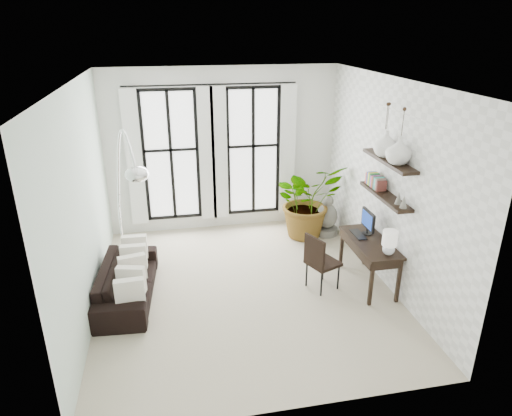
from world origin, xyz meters
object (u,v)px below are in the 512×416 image
object	(u,v)px
sofa	(127,281)
arc_lamp	(125,168)
buddha	(327,218)
plant	(307,200)
desk_chair	(319,259)
desk	(371,245)

from	to	relation	value
sofa	arc_lamp	world-z (taller)	arc_lamp
sofa	buddha	xyz separation A→B (m)	(3.73, 1.58, 0.07)
plant	desk_chair	bearing A→B (deg)	-101.45
desk	buddha	size ratio (longest dim) A/B	1.57
desk_chair	arc_lamp	bearing A→B (deg)	140.89
buddha	sofa	bearing A→B (deg)	-157.07
plant	desk_chair	world-z (taller)	plant
sofa	buddha	size ratio (longest dim) A/B	2.32
sofa	desk_chair	world-z (taller)	desk_chair
plant	arc_lamp	size ratio (longest dim) A/B	0.58
buddha	plant	bearing A→B (deg)	175.69
sofa	plant	size ratio (longest dim) A/B	1.29
desk	desk_chair	bearing A→B (deg)	177.23
plant	buddha	distance (m)	0.57
plant	buddha	world-z (taller)	plant
plant	desk	distance (m)	2.04
buddha	desk_chair	bearing A→B (deg)	-112.73
sofa	arc_lamp	size ratio (longest dim) A/B	0.76
desk	arc_lamp	world-z (taller)	arc_lamp
desk_chair	desk	bearing A→B (deg)	-25.86
desk	buddha	distance (m)	2.00
plant	desk	xyz separation A→B (m)	(0.43, -2.00, -0.02)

